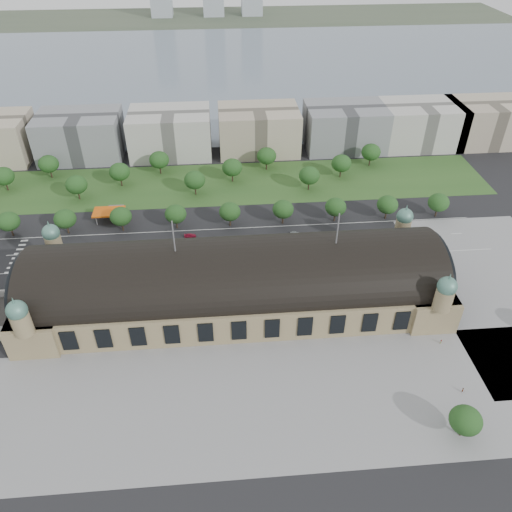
{
  "coord_description": "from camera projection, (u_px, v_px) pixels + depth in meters",
  "views": [
    {
      "loc": [
        -4.22,
        -137.31,
        124.68
      ],
      "look_at": [
        8.18,
        10.28,
        14.0
      ],
      "focal_mm": 35.0,
      "sensor_mm": 36.0,
      "label": 1
    }
  ],
  "objects": [
    {
      "name": "office_4",
      "position": [
        259.0,
        130.0,
        284.85
      ],
      "size": [
        45.0,
        32.0,
        24.0
      ],
      "primitive_type": "cube",
      "color": "#B3A58D",
      "rests_on": "ground"
    },
    {
      "name": "tree_row_5",
      "position": [
        230.0,
        212.0,
        222.38
      ],
      "size": [
        9.6,
        9.6,
        11.52
      ],
      "color": "#2D2116",
      "rests_on": "ground"
    },
    {
      "name": "lake",
      "position": [
        218.0,
        67.0,
        422.4
      ],
      "size": [
        700.0,
        320.0,
        0.08
      ],
      "primitive_type": "cube",
      "color": "slate",
      "rests_on": "ground"
    },
    {
      "name": "plaza_south",
      "position": [
        277.0,
        400.0,
        150.07
      ],
      "size": [
        190.0,
        48.0,
        0.12
      ],
      "primitive_type": "cube",
      "color": "gray",
      "rests_on": "ground"
    },
    {
      "name": "parked_car_4",
      "position": [
        102.0,
        272.0,
        198.61
      ],
      "size": [
        3.91,
        3.41,
        1.28
      ],
      "primitive_type": "imported",
      "rotation": [
        0.0,
        0.0,
        -0.93
      ],
      "color": "white",
      "rests_on": "ground"
    },
    {
      "name": "tree_belt_8",
      "position": [
        267.0,
        156.0,
        266.59
      ],
      "size": [
        10.4,
        10.4,
        12.48
      ],
      "color": "#2D2116",
      "rests_on": "ground"
    },
    {
      "name": "office_5",
      "position": [
        345.0,
        127.0,
        288.2
      ],
      "size": [
        45.0,
        32.0,
        24.0
      ],
      "primitive_type": "cube",
      "color": "gray",
      "rests_on": "ground"
    },
    {
      "name": "tree_row_7",
      "position": [
        336.0,
        207.0,
        225.6
      ],
      "size": [
        9.6,
        9.6,
        11.52
      ],
      "color": "#2D2116",
      "rests_on": "ground"
    },
    {
      "name": "petrol_station",
      "position": [
        113.0,
        211.0,
        231.25
      ],
      "size": [
        14.0,
        13.0,
        5.05
      ],
      "color": "#D6540C",
      "rests_on": "ground"
    },
    {
      "name": "office_7",
      "position": [
        486.0,
        122.0,
        293.9
      ],
      "size": [
        45.0,
        32.0,
        24.0
      ],
      "primitive_type": "cube",
      "color": "#B3A58D",
      "rests_on": "ground"
    },
    {
      "name": "pedestrian_0",
      "position": [
        441.0,
        342.0,
        168.12
      ],
      "size": [
        0.94,
        0.74,
        1.69
      ],
      "primitive_type": "imported",
      "rotation": [
        0.0,
        0.0,
        0.38
      ],
      "color": "gray",
      "rests_on": "ground"
    },
    {
      "name": "office_2",
      "position": [
        80.0,
        136.0,
        278.14
      ],
      "size": [
        45.0,
        32.0,
        24.0
      ],
      "primitive_type": "cube",
      "color": "gray",
      "rests_on": "ground"
    },
    {
      "name": "traffic_car_4",
      "position": [
        212.0,
        244.0,
        213.79
      ],
      "size": [
        4.08,
        1.97,
        1.34
      ],
      "primitive_type": "imported",
      "rotation": [
        0.0,
        0.0,
        -1.67
      ],
      "color": "#1A1F49",
      "rests_on": "ground"
    },
    {
      "name": "tree_belt_9",
      "position": [
        309.0,
        175.0,
        248.71
      ],
      "size": [
        10.4,
        10.4,
        12.48
      ],
      "color": "#2D2116",
      "rests_on": "ground"
    },
    {
      "name": "tree_row_1",
      "position": [
        8.0,
        221.0,
        215.94
      ],
      "size": [
        9.6,
        9.6,
        11.52
      ],
      "color": "#2D2116",
      "rests_on": "ground"
    },
    {
      "name": "station",
      "position": [
        236.0,
        283.0,
        178.37
      ],
      "size": [
        150.0,
        48.4,
        44.3
      ],
      "color": "#8D7D57",
      "rests_on": "ground"
    },
    {
      "name": "tree_row_9",
      "position": [
        439.0,
        202.0,
        228.82
      ],
      "size": [
        9.6,
        9.6,
        11.52
      ],
      "color": "#2D2116",
      "rests_on": "ground"
    },
    {
      "name": "traffic_car_5",
      "position": [
        295.0,
        233.0,
        220.47
      ],
      "size": [
        4.44,
        2.07,
        1.41
      ],
      "primitive_type": "imported",
      "rotation": [
        0.0,
        0.0,
        1.43
      ],
      "color": "slate",
      "rests_on": "ground"
    },
    {
      "name": "tree_row_6",
      "position": [
        283.0,
        209.0,
        223.99
      ],
      "size": [
        9.6,
        9.6,
        11.52
      ],
      "color": "#2D2116",
      "rests_on": "ground"
    },
    {
      "name": "traffic_car_1",
      "position": [
        57.0,
        249.0,
        211.06
      ],
      "size": [
        4.81,
        1.84,
        1.57
      ],
      "primitive_type": "imported",
      "rotation": [
        0.0,
        0.0,
        1.61
      ],
      "color": "gray",
      "rests_on": "ground"
    },
    {
      "name": "tree_belt_5",
      "position": [
        159.0,
        160.0,
        262.77
      ],
      "size": [
        10.4,
        10.4,
        12.48
      ],
      "color": "#2D2116",
      "rests_on": "ground"
    },
    {
      "name": "traffic_car_2",
      "position": [
        126.0,
        256.0,
        206.67
      ],
      "size": [
        5.91,
        2.75,
        1.64
      ],
      "primitive_type": "imported",
      "rotation": [
        0.0,
        0.0,
        -1.56
      ],
      "color": "black",
      "rests_on": "ground"
    },
    {
      "name": "tree_belt_6",
      "position": [
        195.0,
        180.0,
        244.88
      ],
      "size": [
        10.4,
        10.4,
        12.48
      ],
      "color": "#2D2116",
      "rests_on": "ground"
    },
    {
      "name": "grass_belt",
      "position": [
        198.0,
        185.0,
        257.75
      ],
      "size": [
        300.0,
        45.0,
        0.1
      ],
      "primitive_type": "cube",
      "color": "#2B5220",
      "rests_on": "ground"
    },
    {
      "name": "tree_plaza_s",
      "position": [
        466.0,
        420.0,
        136.58
      ],
      "size": [
        9.0,
        9.0,
        10.64
      ],
      "color": "#2D2116",
      "rests_on": "ground"
    },
    {
      "name": "bus_east",
      "position": [
        254.0,
        256.0,
        205.66
      ],
      "size": [
        12.21,
        3.86,
        3.34
      ],
      "primitive_type": "imported",
      "rotation": [
        0.0,
        0.0,
        1.66
      ],
      "color": "beige",
      "rests_on": "ground"
    },
    {
      "name": "tree_belt_10",
      "position": [
        341.0,
        163.0,
        259.56
      ],
      "size": [
        10.4,
        10.4,
        12.48
      ],
      "color": "#2D2116",
      "rests_on": "ground"
    },
    {
      "name": "tree_belt_11",
      "position": [
        371.0,
        152.0,
        270.42
      ],
      "size": [
        10.4,
        10.4,
        12.48
      ],
      "color": "#2D2116",
      "rests_on": "ground"
    },
    {
      "name": "ground",
      "position": [
        236.0,
        304.0,
        184.52
      ],
      "size": [
        900.0,
        900.0,
        0.0
      ],
      "primitive_type": "plane",
      "color": "black",
      "rests_on": "ground"
    },
    {
      "name": "parked_car_1",
      "position": [
        43.0,
        271.0,
        198.93
      ],
      "size": [
        6.04,
        4.54,
        1.52
      ],
      "primitive_type": "imported",
      "rotation": [
        0.0,
        0.0,
        -1.15
      ],
      "color": "maroon",
      "rests_on": "ground"
    },
    {
      "name": "office_6",
      "position": [
        420.0,
        124.0,
        291.22
      ],
      "size": [
        45.0,
        32.0,
        24.0
      ],
      "primitive_type": "cube",
      "color": "#B7B5AD",
      "rests_on": "ground"
    },
    {
      "name": "tree_belt_3",
      "position": [
        76.0,
        185.0,
        241.06
      ],
      "size": [
        10.4,
        10.4,
        12.48
      ],
      "color": "#2D2116",
      "rests_on": "ground"
    },
    {
      "name": "bus_mid",
      "position": [
        262.0,
        249.0,
        209.61
      ],
      "size": [
        11.13,
        2.86,
        3.08
      ],
      "primitive_type": "imported",
      "rotation": [
        0.0,
        0.0,
        1.55
      ],
      "color": "beige",
      "rests_on": "ground"
    },
    {
      "name": "bus_west",
      "position": [
        242.0,
        256.0,
        205.41
      ],
      "size": [
        11.59,
        2.8,
        3.22
      ],
      "primitive_type": "imported",
      "rotation": [
        0.0,
        0.0,
        1.58
      ],
      "color": "#C51F3E",
      "rests_on": "ground"
    },
    {
      "name": "parked_car_5",
      "position": [
        123.0,
        267.0,
        201.01
      ],
      "size": [
        6.35,
        5.29,
        1.61
      ],
      "primitive_type": "imported",
      "rotation": [
        0.0,
        0.0,
        -1.03
      ],
      "color": "#96989E",
      "rests_on": "ground"
    },
    {
      "name": "pedestrian_1",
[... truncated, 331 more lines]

